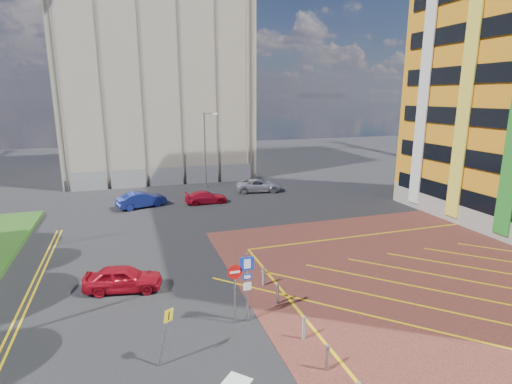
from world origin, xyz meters
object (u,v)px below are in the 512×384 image
car_blue_back (142,200)px  car_red_back (206,197)px  lamp_back (206,147)px  sign_cluster (243,281)px  car_red_left (123,278)px  car_silver_back (259,185)px  warning_sign (166,330)px

car_blue_back → car_red_back: bearing=-111.0°
lamp_back → car_red_back: (-1.43, -6.75, -3.80)m
car_red_back → sign_cluster: bearing=173.9°
car_blue_back → car_red_back: 5.72m
car_red_left → car_silver_back: car_silver_back is taller
lamp_back → car_blue_back: bearing=-138.3°
sign_cluster → car_silver_back: sign_cluster is taller
car_red_left → car_blue_back: 15.98m
warning_sign → car_red_back: warning_sign is taller
warning_sign → car_blue_back: 22.51m
warning_sign → car_blue_back: warning_sign is taller
car_red_left → lamp_back: bearing=-10.3°
sign_cluster → car_red_back: 20.45m
sign_cluster → warning_sign: size_ratio=1.42×
warning_sign → car_silver_back: (11.92, 24.98, -0.77)m
car_blue_back → car_red_back: (5.71, -0.39, -0.14)m
car_red_left → car_silver_back: bearing=-25.0°
lamp_back → car_blue_back: lamp_back is taller
sign_cluster → car_silver_back: 24.67m
warning_sign → car_red_left: 6.82m
lamp_back → car_blue_back: size_ratio=1.87×
warning_sign → lamp_back: bearing=75.9°
car_blue_back → sign_cluster: bearing=172.1°
car_red_left → car_blue_back: car_blue_back is taller
car_red_left → car_red_back: size_ratio=0.99×
car_red_back → lamp_back: bearing=-11.4°
warning_sign → car_silver_back: warning_sign is taller
car_blue_back → car_silver_back: car_blue_back is taller
lamp_back → car_red_back: 7.88m
sign_cluster → lamp_back: bearing=82.0°
warning_sign → car_silver_back: size_ratio=0.48×
warning_sign → sign_cluster: bearing=28.2°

